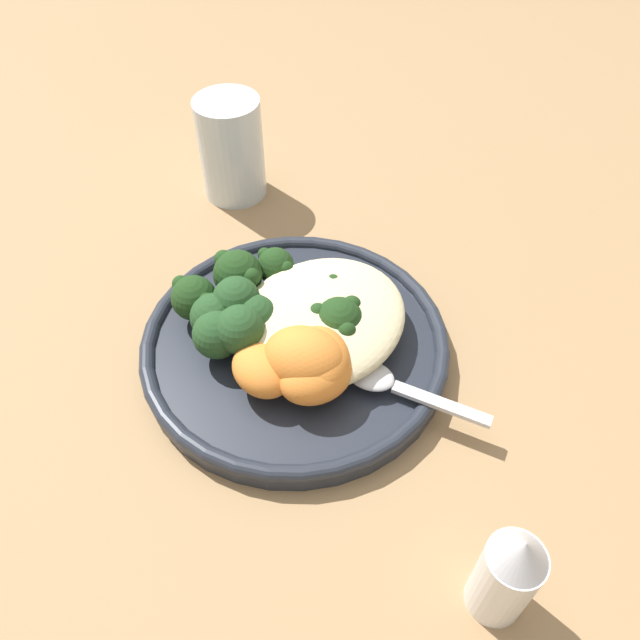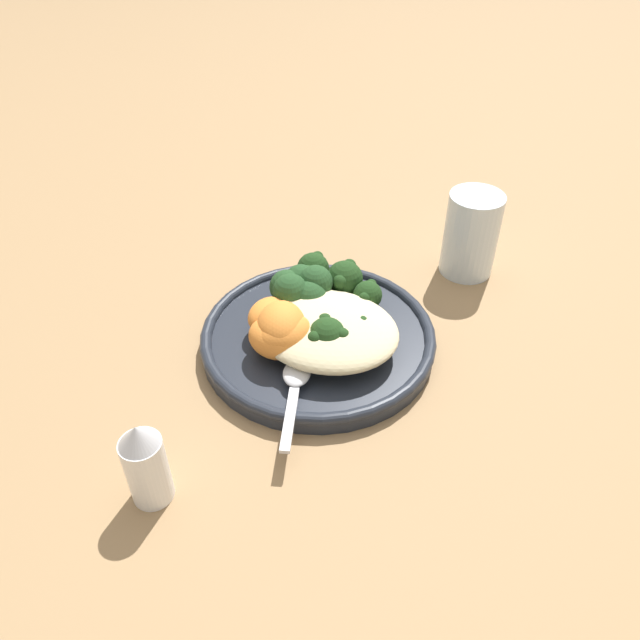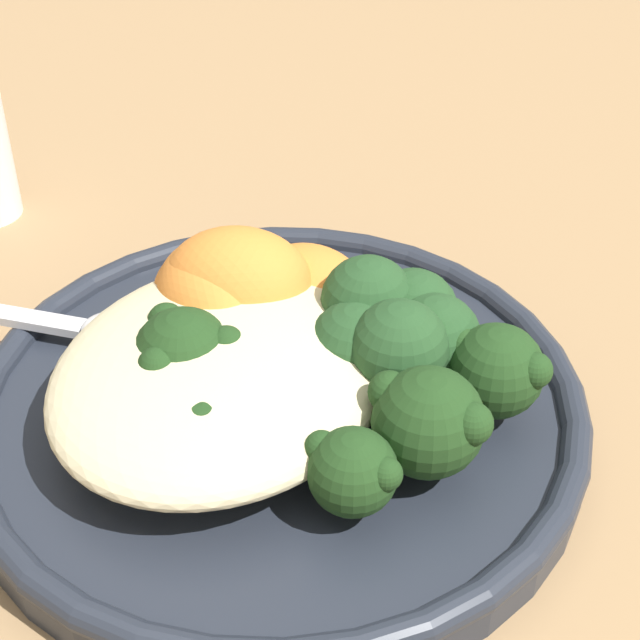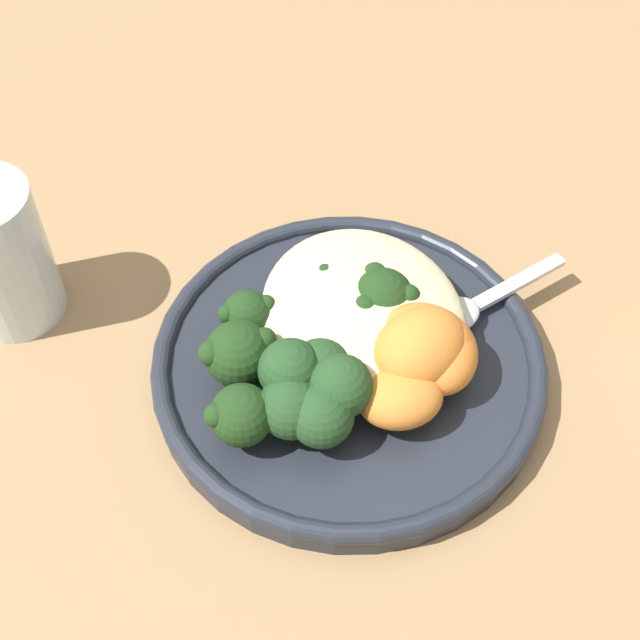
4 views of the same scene
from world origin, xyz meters
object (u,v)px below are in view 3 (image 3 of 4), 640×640
Objects in this scene: quinoa_mound at (214,367)px; spoon at (95,328)px; kale_tuft at (395,329)px; sweet_potato_chunk_0 at (238,284)px; broccoli_stalk_4 at (466,367)px; broccoli_stalk_0 at (201,355)px; broccoli_stalk_3 at (409,410)px; sweet_potato_chunk_2 at (218,290)px; plate at (277,411)px; broccoli_stalk_2 at (339,437)px; sweet_potato_chunk_1 at (218,282)px; broccoli_stalk_1 at (233,408)px; sweet_potato_chunk_3 at (304,283)px.

spoon is (0.01, 0.06, -0.01)m from quinoa_mound.
sweet_potato_chunk_0 is at bearing 96.46° from kale_tuft.
broccoli_stalk_4 is 1.93× the size of sweet_potato_chunk_0.
broccoli_stalk_0 is 0.72× the size of broccoli_stalk_4.
broccoli_stalk_3 is (0.01, -0.07, 0.00)m from quinoa_mound.
spoon is at bearing 125.41° from sweet_potato_chunk_2.
plate is at bearing 147.21° from broccoli_stalk_0.
broccoli_stalk_2 is at bearing -117.66° from plate.
broccoli_stalk_4 is at bearing -87.29° from sweet_potato_chunk_1.
plate is at bearing 170.26° from spoon.
spoon is (-0.04, 0.14, -0.01)m from broccoli_stalk_4.
sweet_potato_chunk_0 is at bearing -150.68° from broccoli_stalk_1.
broccoli_stalk_1 is 1.90× the size of sweet_potato_chunk_3.
broccoli_stalk_2 is at bearing -96.16° from quinoa_mound.
broccoli_stalk_4 is 2.10× the size of sweet_potato_chunk_1.
kale_tuft reaches higher than broccoli_stalk_0.
sweet_potato_chunk_3 is (0.06, -0.01, -0.00)m from broccoli_stalk_0.
broccoli_stalk_1 is 0.86× the size of spoon.
spoon is (-0.06, 0.06, -0.01)m from sweet_potato_chunk_3.
plate is 0.05m from broccoli_stalk_2.
broccoli_stalk_0 is 0.06m from broccoli_stalk_2.
sweet_potato_chunk_0 is 0.03m from sweet_potato_chunk_3.
broccoli_stalk_3 reaches higher than quinoa_mound.
sweet_potato_chunk_1 is (0.05, 0.08, 0.00)m from broccoli_stalk_2.
broccoli_stalk_4 is 0.08m from sweet_potato_chunk_3.
sweet_potato_chunk_2 reaches higher than broccoli_stalk_1.
broccoli_stalk_0 is 1.28× the size of kale_tuft.
broccoli_stalk_4 is (0.05, -0.02, 0.00)m from broccoli_stalk_2.
sweet_potato_chunk_2 reaches higher than broccoli_stalk_4.
broccoli_stalk_0 is 0.07m from kale_tuft.
broccoli_stalk_0 is at bearing 128.94° from kale_tuft.
quinoa_mound is at bearing 179.23° from sweet_potato_chunk_3.
sweet_potato_chunk_2 is at bearing -126.72° from broccoli_stalk_0.
broccoli_stalk_2 is 0.05m from kale_tuft.
sweet_potato_chunk_2 is 1.17× the size of sweet_potato_chunk_3.
sweet_potato_chunk_1 is 0.84× the size of kale_tuft.
broccoli_stalk_3 is 1.06× the size of spoon.
quinoa_mound is 0.07m from spoon.
plate is 4.19× the size of sweet_potato_chunk_2.
broccoli_stalk_4 reaches higher than broccoli_stalk_1.
sweet_potato_chunk_0 is (0.05, 0.03, 0.01)m from broccoli_stalk_1.
broccoli_stalk_4 reaches higher than broccoli_stalk_2.
sweet_potato_chunk_2 is at bearing -143.79° from sweet_potato_chunk_1.
broccoli_stalk_0 is 0.04m from sweet_potato_chunk_2.
plate is 4.36× the size of sweet_potato_chunk_1.
plate is 0.05m from sweet_potato_chunk_0.
sweet_potato_chunk_0 reaches higher than sweet_potato_chunk_2.
sweet_potato_chunk_0 is 0.01m from sweet_potato_chunk_2.
sweet_potato_chunk_2 is at bearing 138.75° from sweet_potato_chunk_3.
broccoli_stalk_0 reaches higher than spoon.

